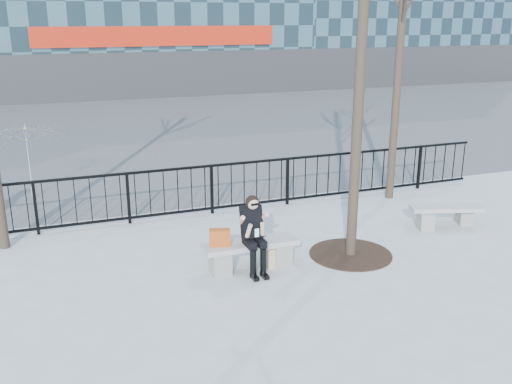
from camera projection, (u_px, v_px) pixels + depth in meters
name	position (u px, v px, depth m)	size (l,w,h in m)	color
ground	(251.00, 268.00, 9.82)	(120.00, 120.00, 0.00)	#A2A29C
street_surface	(124.00, 123.00, 23.23)	(60.00, 23.00, 0.01)	#474747
railing	(203.00, 190.00, 12.34)	(14.00, 0.06, 1.10)	black
tree_grate	(350.00, 254.00, 10.37)	(1.50, 1.50, 0.02)	black
bench_main	(251.00, 252.00, 9.73)	(1.65, 0.46, 0.49)	slate
bench_second	(446.00, 214.00, 11.72)	(1.46, 0.41, 0.43)	slate
seated_woman	(254.00, 235.00, 9.48)	(0.50, 0.64, 1.34)	black
handbag	(220.00, 238.00, 9.47)	(0.35, 0.16, 0.29)	#B84716
shopping_bag	(277.00, 257.00, 9.83)	(0.37, 0.14, 0.35)	beige
vendor_umbrella	(28.00, 162.00, 13.29)	(1.96, 2.00, 1.80)	#EDF235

